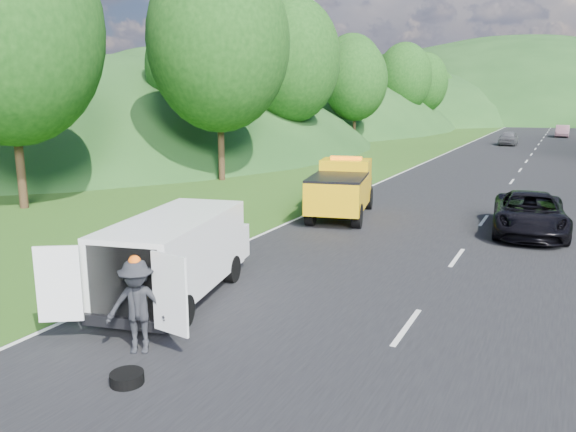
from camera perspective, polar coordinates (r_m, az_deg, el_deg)
The scene contains 14 objects.
ground at distance 15.34m, azimuth 2.94°, elevation -6.66°, with size 320.00×320.00×0.00m, color #38661E.
road_surface at distance 53.64m, azimuth 23.49°, elevation 5.74°, with size 14.00×200.00×0.02m, color black.
tree_line_left at distance 77.57m, azimuth 7.84°, elevation 8.22°, with size 14.00×140.00×14.00m, color #2A5E1B, non-canonical shape.
hills_backdrop at distance 148.13m, azimuth 27.05°, elevation 8.77°, with size 201.00×288.60×44.00m, color #2D5B23, non-canonical shape.
tow_truck at distance 23.40m, azimuth 5.49°, elevation 2.78°, with size 3.21×5.95×2.42m.
white_van at distance 13.98m, azimuth -11.15°, elevation -3.64°, with size 3.76×6.32×2.11m.
woman at distance 17.08m, azimuth -7.73°, elevation -4.81°, with size 0.64×0.47×1.75m, color white.
child at distance 15.59m, azimuth -7.70°, elevation -6.46°, with size 0.49×0.38×1.00m, color #C6C96B.
worker at distance 11.67m, azimuth -14.81°, elevation -13.25°, with size 1.20×0.69×1.87m, color black.
suitcase at distance 18.06m, azimuth -11.53°, elevation -2.95°, with size 0.40×0.22×0.65m, color brown.
spare_tire at distance 10.57m, azimuth -16.00°, elevation -16.12°, with size 0.59×0.59×0.20m, color black.
passing_suv at distance 22.36m, azimuth 23.19°, elevation -1.68°, with size 2.46×5.35×1.49m, color black.
dist_car_a at distance 63.53m, azimuth 21.45°, elevation 6.71°, with size 1.72×4.28×1.46m, color #4A4A4F.
dist_car_b at distance 79.28m, azimuth 26.05°, elevation 7.21°, with size 1.56×4.47×1.47m, color #744D59.
Camera 1 is at (5.76, -13.35, 4.89)m, focal length 35.00 mm.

